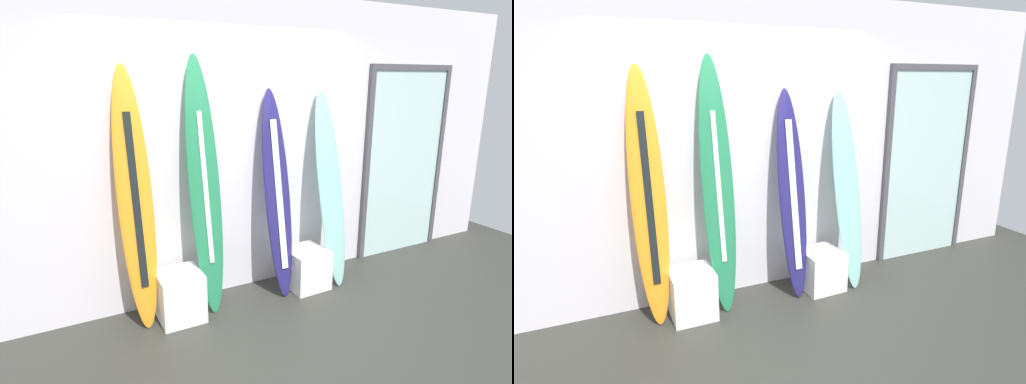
% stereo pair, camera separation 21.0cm
% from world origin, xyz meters
% --- Properties ---
extents(ground, '(8.00, 8.00, 0.04)m').
position_xyz_m(ground, '(0.00, 0.00, -0.02)').
color(ground, '#2E2E29').
extents(wall_back, '(7.20, 0.20, 2.80)m').
position_xyz_m(wall_back, '(0.00, 1.30, 1.40)').
color(wall_back, silver).
rests_on(wall_back, ground).
extents(surfboard_sunset, '(0.30, 0.38, 2.17)m').
position_xyz_m(surfboard_sunset, '(-0.91, 1.00, 1.07)').
color(surfboard_sunset, orange).
rests_on(surfboard_sunset, ground).
extents(surfboard_emerald, '(0.30, 0.39, 2.26)m').
position_xyz_m(surfboard_emerald, '(-0.32, 0.98, 1.13)').
color(surfboard_emerald, '#22764A').
rests_on(surfboard_emerald, ground).
extents(surfboard_navy, '(0.28, 0.44, 1.97)m').
position_xyz_m(surfboard_navy, '(0.40, 0.96, 0.97)').
color(surfboard_navy, navy).
rests_on(surfboard_navy, ground).
extents(surfboard_seafoam, '(0.32, 0.51, 1.96)m').
position_xyz_m(surfboard_seafoam, '(0.99, 0.93, 0.98)').
color(surfboard_seafoam, '#7FBDB0').
rests_on(surfboard_seafoam, ground).
extents(display_block_left, '(0.38, 0.38, 0.43)m').
position_xyz_m(display_block_left, '(-0.61, 0.89, 0.22)').
color(display_block_left, silver).
rests_on(display_block_left, ground).
extents(display_block_center, '(0.40, 0.40, 0.40)m').
position_xyz_m(display_block_center, '(0.69, 0.88, 0.20)').
color(display_block_center, white).
rests_on(display_block_center, ground).
extents(glass_door, '(1.21, 0.06, 2.20)m').
position_xyz_m(glass_door, '(2.24, 1.18, 1.13)').
color(glass_door, silver).
rests_on(glass_door, ground).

